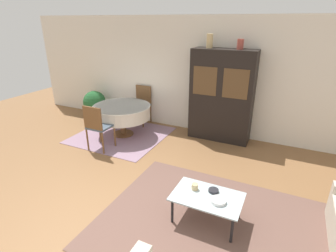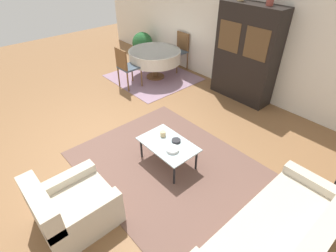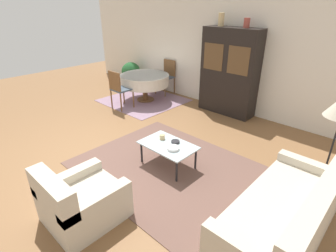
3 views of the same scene
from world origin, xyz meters
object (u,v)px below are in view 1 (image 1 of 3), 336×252
(bowl, at_px, (218,201))
(potted_plant, at_px, (95,103))
(vase_tall, at_px, (210,41))
(cup, at_px, (195,187))
(display_cabinet, at_px, (221,96))
(vase_short, at_px, (240,44))
(bowl_small, at_px, (214,191))
(dining_chair_far, at_px, (141,102))
(coffee_table, at_px, (207,199))
(dining_table, at_px, (122,112))
(dining_chair_near, at_px, (97,125))

(bowl, distance_m, potted_plant, 4.98)
(vase_tall, distance_m, potted_plant, 3.59)
(cup, bearing_deg, potted_plant, 147.15)
(display_cabinet, relative_size, vase_short, 9.98)
(cup, height_order, bowl, cup)
(bowl_small, bearing_deg, vase_tall, 110.40)
(dining_chair_far, height_order, bowl_small, dining_chair_far)
(coffee_table, bearing_deg, cup, 160.76)
(dining_chair_far, bearing_deg, bowl_small, 135.60)
(dining_table, height_order, potted_plant, potted_plant)
(bowl, bearing_deg, bowl_small, 122.41)
(potted_plant, bearing_deg, vase_tall, 3.59)
(dining_table, height_order, vase_tall, vase_tall)
(cup, relative_size, potted_plant, 0.12)
(cup, bearing_deg, dining_chair_far, 132.26)
(vase_short, bearing_deg, bowl, -80.82)
(vase_short, height_order, potted_plant, vase_short)
(coffee_table, bearing_deg, vase_tall, 108.65)
(dining_chair_far, relative_size, bowl, 4.91)
(bowl_small, bearing_deg, dining_chair_near, 161.31)
(bowl, xyz_separation_m, bowl_small, (-0.12, 0.19, -0.00))
(vase_short, bearing_deg, potted_plant, -177.02)
(dining_chair_far, distance_m, potted_plant, 1.38)
(cup, bearing_deg, display_cabinet, 98.17)
(coffee_table, xyz_separation_m, potted_plant, (-4.07, 2.57, 0.08))
(bowl_small, bearing_deg, dining_table, 146.62)
(display_cabinet, relative_size, vase_tall, 7.03)
(bowl_small, bearing_deg, display_cabinet, 103.60)
(coffee_table, relative_size, dining_table, 0.70)
(dining_chair_near, relative_size, vase_short, 4.84)
(dining_chair_near, relative_size, bowl_small, 7.01)
(dining_table, distance_m, bowl_small, 3.31)
(coffee_table, relative_size, dining_chair_far, 0.94)
(dining_table, bearing_deg, cup, -36.80)
(display_cabinet, bearing_deg, vase_short, 0.18)
(cup, xyz_separation_m, vase_short, (-0.09, 2.69, 1.68))
(vase_tall, bearing_deg, cup, -74.86)
(dining_table, bearing_deg, vase_short, 18.50)
(display_cabinet, height_order, vase_short, vase_short)
(bowl_small, bearing_deg, coffee_table, -109.55)
(dining_chair_far, distance_m, vase_tall, 2.40)
(dining_table, bearing_deg, bowl, -34.88)
(bowl_small, height_order, vase_tall, vase_tall)
(coffee_table, xyz_separation_m, dining_chair_near, (-2.72, 1.07, 0.21))
(vase_tall, height_order, vase_short, vase_tall)
(dining_table, xyz_separation_m, dining_chair_near, (0.00, -0.89, -0.01))
(dining_table, height_order, cup, dining_table)
(cup, bearing_deg, dining_chair_near, 158.41)
(vase_short, bearing_deg, bowl_small, -82.73)
(display_cabinet, bearing_deg, bowl, -74.97)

